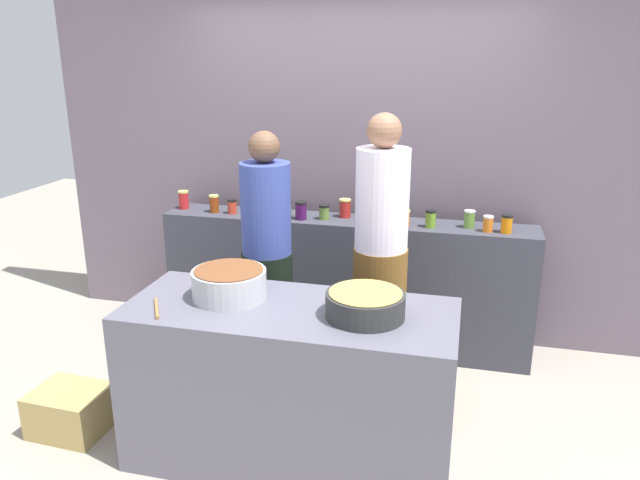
{
  "coord_description": "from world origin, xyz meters",
  "views": [
    {
      "loc": [
        0.84,
        -3.02,
        2.14
      ],
      "look_at": [
        0.0,
        0.35,
        1.05
      ],
      "focal_mm": 34.02,
      "sensor_mm": 36.0,
      "label": 1
    }
  ],
  "objects_px": {
    "preserve_jar_10": "(379,215)",
    "preserve_jar_14": "(488,224)",
    "preserve_jar_6": "(301,210)",
    "preserve_jar_15": "(507,224)",
    "preserve_jar_11": "(405,218)",
    "preserve_jar_12": "(430,219)",
    "preserve_jar_0": "(184,200)",
    "preserve_jar_13": "(469,219)",
    "preserve_jar_9": "(367,211)",
    "cooking_pot_center": "(365,305)",
    "bread_crate": "(71,411)",
    "wooden_spoon": "(156,308)",
    "preserve_jar_1": "(214,204)",
    "cook_with_tongs": "(268,276)",
    "cooking_pot_left": "(229,284)",
    "preserve_jar_3": "(255,208)",
    "preserve_jar_8": "(345,208)",
    "cook_in_cap": "(380,274)",
    "preserve_jar_2": "(232,206)",
    "preserve_jar_5": "(287,209)",
    "preserve_jar_7": "(324,212)",
    "preserve_jar_4": "(269,209)"
  },
  "relations": [
    {
      "from": "preserve_jar_3",
      "to": "preserve_jar_10",
      "type": "distance_m",
      "value": 0.92
    },
    {
      "from": "preserve_jar_10",
      "to": "preserve_jar_9",
      "type": "bearing_deg",
      "value": 143.4
    },
    {
      "from": "preserve_jar_7",
      "to": "preserve_jar_4",
      "type": "bearing_deg",
      "value": -175.42
    },
    {
      "from": "preserve_jar_7",
      "to": "wooden_spoon",
      "type": "height_order",
      "value": "preserve_jar_7"
    },
    {
      "from": "wooden_spoon",
      "to": "preserve_jar_7",
      "type": "bearing_deg",
      "value": 72.28
    },
    {
      "from": "preserve_jar_6",
      "to": "preserve_jar_9",
      "type": "bearing_deg",
      "value": 16.8
    },
    {
      "from": "preserve_jar_11",
      "to": "cook_in_cap",
      "type": "height_order",
      "value": "cook_in_cap"
    },
    {
      "from": "bread_crate",
      "to": "preserve_jar_1",
      "type": "bearing_deg",
      "value": 77.52
    },
    {
      "from": "preserve_jar_9",
      "to": "preserve_jar_2",
      "type": "bearing_deg",
      "value": -173.84
    },
    {
      "from": "preserve_jar_14",
      "to": "preserve_jar_15",
      "type": "distance_m",
      "value": 0.12
    },
    {
      "from": "cook_with_tongs",
      "to": "cooking_pot_center",
      "type": "bearing_deg",
      "value": -43.29
    },
    {
      "from": "preserve_jar_9",
      "to": "cooking_pot_center",
      "type": "relative_size",
      "value": 0.29
    },
    {
      "from": "preserve_jar_2",
      "to": "preserve_jar_9",
      "type": "relative_size",
      "value": 0.94
    },
    {
      "from": "preserve_jar_8",
      "to": "preserve_jar_15",
      "type": "xyz_separation_m",
      "value": [
        1.12,
        -0.13,
        -0.0
      ]
    },
    {
      "from": "cooking_pot_center",
      "to": "preserve_jar_9",
      "type": "bearing_deg",
      "value": 99.56
    },
    {
      "from": "bread_crate",
      "to": "wooden_spoon",
      "type": "bearing_deg",
      "value": -8.1
    },
    {
      "from": "preserve_jar_8",
      "to": "cooking_pot_center",
      "type": "bearing_deg",
      "value": -74.53
    },
    {
      "from": "cooking_pot_center",
      "to": "preserve_jar_1",
      "type": "bearing_deg",
      "value": 135.3
    },
    {
      "from": "preserve_jar_0",
      "to": "preserve_jar_13",
      "type": "distance_m",
      "value": 2.13
    },
    {
      "from": "preserve_jar_5",
      "to": "cook_in_cap",
      "type": "xyz_separation_m",
      "value": [
        0.78,
        -0.62,
        -0.21
      ]
    },
    {
      "from": "preserve_jar_10",
      "to": "preserve_jar_14",
      "type": "xyz_separation_m",
      "value": [
        0.74,
        -0.06,
        0.0
      ]
    },
    {
      "from": "preserve_jar_6",
      "to": "preserve_jar_15",
      "type": "xyz_separation_m",
      "value": [
        1.42,
        0.0,
        -0.0
      ]
    },
    {
      "from": "preserve_jar_8",
      "to": "preserve_jar_7",
      "type": "bearing_deg",
      "value": -145.55
    },
    {
      "from": "preserve_jar_1",
      "to": "cooking_pot_left",
      "type": "bearing_deg",
      "value": -63.6
    },
    {
      "from": "preserve_jar_8",
      "to": "cook_in_cap",
      "type": "bearing_deg",
      "value": -62.57
    },
    {
      "from": "preserve_jar_0",
      "to": "preserve_jar_5",
      "type": "relative_size",
      "value": 1.19
    },
    {
      "from": "cooking_pot_left",
      "to": "preserve_jar_6",
      "type": "bearing_deg",
      "value": 88.4
    },
    {
      "from": "preserve_jar_8",
      "to": "preserve_jar_9",
      "type": "height_order",
      "value": "preserve_jar_8"
    },
    {
      "from": "preserve_jar_3",
      "to": "preserve_jar_6",
      "type": "height_order",
      "value": "preserve_jar_6"
    },
    {
      "from": "wooden_spoon",
      "to": "bread_crate",
      "type": "xyz_separation_m",
      "value": [
        -0.67,
        0.1,
        -0.76
      ]
    },
    {
      "from": "preserve_jar_5",
      "to": "wooden_spoon",
      "type": "bearing_deg",
      "value": -97.93
    },
    {
      "from": "preserve_jar_1",
      "to": "preserve_jar_9",
      "type": "relative_size",
      "value": 1.14
    },
    {
      "from": "preserve_jar_6",
      "to": "preserve_jar_13",
      "type": "relative_size",
      "value": 1.07
    },
    {
      "from": "preserve_jar_10",
      "to": "preserve_jar_8",
      "type": "bearing_deg",
      "value": 165.1
    },
    {
      "from": "preserve_jar_1",
      "to": "preserve_jar_12",
      "type": "relative_size",
      "value": 1.08
    },
    {
      "from": "preserve_jar_1",
      "to": "cooking_pot_center",
      "type": "bearing_deg",
      "value": -44.7
    },
    {
      "from": "preserve_jar_2",
      "to": "preserve_jar_5",
      "type": "height_order",
      "value": "preserve_jar_5"
    },
    {
      "from": "cooking_pot_left",
      "to": "wooden_spoon",
      "type": "xyz_separation_m",
      "value": [
        -0.3,
        -0.24,
        -0.07
      ]
    },
    {
      "from": "preserve_jar_4",
      "to": "bread_crate",
      "type": "xyz_separation_m",
      "value": [
        -0.76,
        -1.43,
        -0.91
      ]
    },
    {
      "from": "preserve_jar_10",
      "to": "wooden_spoon",
      "type": "distance_m",
      "value": 1.82
    },
    {
      "from": "cooking_pot_left",
      "to": "bread_crate",
      "type": "height_order",
      "value": "cooking_pot_left"
    },
    {
      "from": "preserve_jar_4",
      "to": "preserve_jar_7",
      "type": "bearing_deg",
      "value": 4.58
    },
    {
      "from": "preserve_jar_6",
      "to": "preserve_jar_11",
      "type": "distance_m",
      "value": 0.74
    },
    {
      "from": "preserve_jar_10",
      "to": "preserve_jar_14",
      "type": "height_order",
      "value": "preserve_jar_14"
    },
    {
      "from": "preserve_jar_14",
      "to": "preserve_jar_9",
      "type": "bearing_deg",
      "value": 170.78
    },
    {
      "from": "wooden_spoon",
      "to": "preserve_jar_11",
      "type": "bearing_deg",
      "value": 54.85
    },
    {
      "from": "preserve_jar_1",
      "to": "wooden_spoon",
      "type": "distance_m",
      "value": 1.59
    },
    {
      "from": "preserve_jar_11",
      "to": "cooking_pot_center",
      "type": "distance_m",
      "value": 1.36
    },
    {
      "from": "preserve_jar_12",
      "to": "preserve_jar_14",
      "type": "relative_size",
      "value": 1.11
    },
    {
      "from": "preserve_jar_11",
      "to": "preserve_jar_12",
      "type": "bearing_deg",
      "value": -0.57
    }
  ]
}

